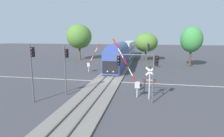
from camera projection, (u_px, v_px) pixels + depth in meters
ground_plane at (107, 81)px, 28.22m from camera, size 220.00×220.00×0.00m
road_centre_stripe at (107, 81)px, 28.22m from camera, size 44.00×0.20×0.01m
railway_track at (107, 81)px, 28.20m from camera, size 4.40×80.00×0.32m
commuter_train at (124, 51)px, 48.71m from camera, size 3.04×40.89×5.16m
crossing_gate_near at (134, 79)px, 20.83m from camera, size 3.38×0.40×6.66m
crossing_signal_mast at (150, 79)px, 20.06m from camera, size 1.36×0.44×3.73m
crossing_gate_far at (90, 62)px, 34.90m from camera, size 2.82×0.40×5.58m
traffic_signal_near_right at (141, 65)px, 18.72m from camera, size 4.66×0.38×5.30m
traffic_signal_far_side at (148, 52)px, 35.39m from camera, size 0.53×0.38×5.65m
traffic_signal_near_left at (32, 64)px, 18.75m from camera, size 0.53×0.38×6.15m
traffic_signal_median at (66, 63)px, 21.13m from camera, size 0.53×0.38×5.78m
pine_left_background at (79, 37)px, 51.79m from camera, size 7.02×7.02×10.00m
elm_centre_background at (146, 43)px, 50.45m from camera, size 6.16×6.16×7.54m
maple_right_background at (191, 40)px, 40.41m from camera, size 4.71×4.71×8.86m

